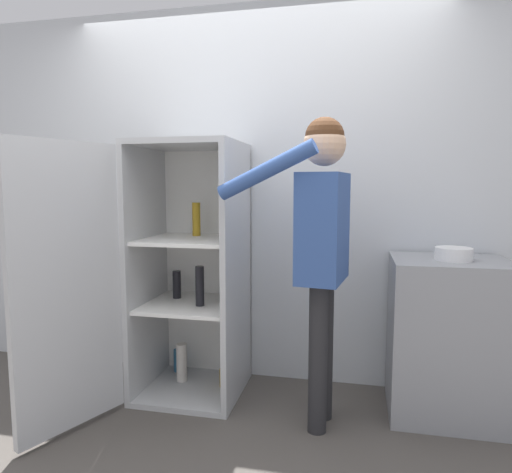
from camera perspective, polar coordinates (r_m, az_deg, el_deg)
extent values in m
plane|color=#4C4742|center=(2.59, -5.31, -24.91)|extent=(12.00, 12.00, 0.00)
cube|color=silver|center=(3.17, -0.09, 5.08)|extent=(7.00, 0.06, 2.55)
cube|color=#B7BABC|center=(3.20, -7.88, -18.24)|extent=(0.65, 0.64, 0.04)
cube|color=#B7BABC|center=(2.92, -8.36, 11.27)|extent=(0.65, 0.64, 0.04)
cube|color=white|center=(3.24, -6.24, -3.24)|extent=(0.65, 0.03, 1.55)
cube|color=#B7BABC|center=(3.08, -13.45, -3.87)|extent=(0.03, 0.64, 1.55)
cube|color=#B7BABC|center=(2.87, -2.38, -4.45)|extent=(0.04, 0.64, 1.55)
cube|color=white|center=(3.01, -8.05, -8.41)|extent=(0.58, 0.57, 0.02)
cube|color=white|center=(2.93, -8.18, -0.44)|extent=(0.58, 0.57, 0.02)
cube|color=#B7BABC|center=(2.64, -22.40, -5.85)|extent=(0.28, 0.61, 1.55)
cylinder|color=#B78C1E|center=(3.05, -7.47, 2.16)|extent=(0.05, 0.05, 0.22)
cylinder|color=teal|center=(3.40, -9.68, -15.01)|extent=(0.07, 0.07, 0.16)
cylinder|color=#B78C1E|center=(3.13, -3.85, -17.21)|extent=(0.08, 0.08, 0.12)
cylinder|color=black|center=(3.12, -9.86, -5.93)|extent=(0.06, 0.06, 0.18)
cylinder|color=beige|center=(3.22, -9.27, -15.26)|extent=(0.07, 0.07, 0.26)
cylinder|color=black|center=(2.90, -7.05, -6.16)|extent=(0.05, 0.05, 0.25)
cylinder|color=beige|center=(3.12, -2.88, -6.15)|extent=(0.06, 0.06, 0.15)
cylinder|color=#262628|center=(2.58, 7.74, -14.89)|extent=(0.10, 0.10, 0.83)
cylinder|color=#262628|center=(2.73, 8.51, -13.69)|extent=(0.10, 0.10, 0.83)
cube|color=#335193|center=(2.49, 8.39, 1.13)|extent=(0.28, 0.43, 0.59)
sphere|color=#DBAD89|center=(2.49, 8.56, 11.29)|extent=(0.23, 0.23, 0.23)
sphere|color=#4C2D19|center=(2.50, 8.57, 12.21)|extent=(0.21, 0.21, 0.21)
cylinder|color=#335193|center=(2.33, 1.31, 8.26)|extent=(0.54, 0.15, 0.31)
cylinder|color=#335193|center=(2.71, 9.36, 0.91)|extent=(0.08, 0.08, 0.55)
cube|color=gray|center=(2.95, 22.85, -11.57)|extent=(0.65, 0.55, 0.93)
cylinder|color=white|center=(2.81, 23.47, -2.02)|extent=(0.20, 0.20, 0.07)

